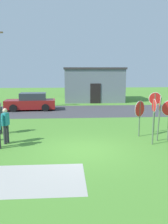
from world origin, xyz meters
TOP-DOWN VIEW (x-y plane):
  - ground_plane at (0.00, 0.00)m, footprint 80.00×80.00m
  - street_asphalt at (0.00, 10.53)m, footprint 60.00×6.40m
  - concrete_path at (-1.74, -2.68)m, footprint 3.20×2.40m
  - building_background at (2.28, 17.95)m, footprint 6.68×5.40m
  - parked_car_on_street at (-3.88, 11.33)m, footprint 4.39×2.19m
  - stop_sign_low_front at (3.05, 2.12)m, footprint 0.67×0.55m
  - stop_sign_rear_right at (3.75, 1.26)m, footprint 0.26×0.65m
  - stop_sign_rear_left at (3.27, 0.70)m, footprint 0.07×0.62m
  - stop_sign_leaning_right at (4.14, 2.95)m, footprint 0.70×0.10m
  - person_in_blue at (-3.60, 1.34)m, footprint 0.32×0.55m
  - person_in_dark_shirt at (-4.37, 3.18)m, footprint 0.31×0.57m

SIDE VIEW (x-z plane):
  - ground_plane at x=0.00m, z-range 0.00..0.00m
  - concrete_path at x=-1.74m, z-range 0.00..0.01m
  - street_asphalt at x=0.00m, z-range 0.00..0.01m
  - parked_car_on_street at x=-3.88m, z-range -0.07..1.44m
  - person_in_blue at x=-3.60m, z-range 0.11..1.80m
  - person_in_dark_shirt at x=-4.37m, z-range 0.12..1.85m
  - stop_sign_low_front at x=3.05m, z-range 0.34..2.23m
  - stop_sign_rear_left at x=3.27m, z-range 0.35..2.50m
  - stop_sign_rear_right at x=3.75m, z-range 0.38..2.59m
  - stop_sign_leaning_right at x=4.14m, z-range 0.40..2.65m
  - building_background at x=2.28m, z-range 0.01..3.78m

